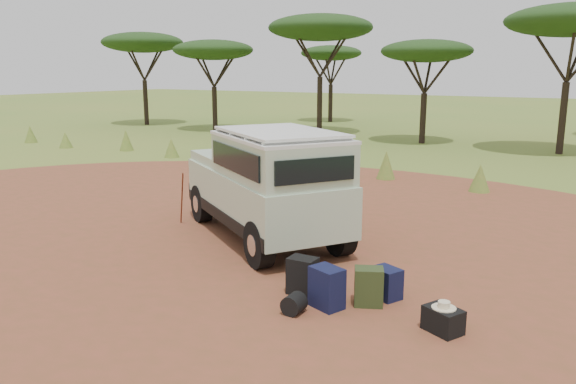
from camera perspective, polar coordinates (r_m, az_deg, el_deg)
The scene contains 13 objects.
ground at distance 10.74m, azimuth -8.24°, elevation -6.27°, with size 140.00×140.00×0.00m, color olive.
dirt_clearing at distance 10.74m, azimuth -8.24°, elevation -6.24°, with size 23.00×23.00×0.01m, color brown.
grass_fringe at distance 17.91m, azimuth 10.12°, elevation 2.47°, with size 36.60×1.60×0.90m.
acacia_treeline at distance 28.22m, azimuth 20.50°, elevation 14.52°, with size 46.70×13.20×6.26m.
safari_vehicle at distance 11.33m, azimuth -2.20°, elevation 0.63°, with size 4.92×4.07×2.29m.
walking_staff at distance 12.60m, azimuth -10.73°, elevation -0.66°, with size 0.03×0.03×1.32m, color maroon.
backpack_black at distance 8.72m, azimuth 1.50°, elevation -8.53°, with size 0.43×0.32×0.59m, color black.
backpack_navy at distance 8.26m, azimuth 3.96°, elevation -9.69°, with size 0.47×0.33×0.61m, color #13153E.
backpack_olive at distance 8.40m, azimuth 8.20°, elevation -9.52°, with size 0.41×0.30×0.57m, color #2E3D1C.
duffel_navy at distance 8.71m, azimuth 9.94°, elevation -9.12°, with size 0.43×0.32×0.48m, color #13153E.
hard_case at distance 7.84m, azimuth 15.47°, elevation -12.44°, with size 0.48×0.34×0.34m, color black.
stuff_sack at distance 8.10m, azimuth 0.61°, elevation -11.31°, with size 0.29×0.29×0.29m, color black.
safari_hat at distance 7.76m, azimuth 15.56°, elevation -11.06°, with size 0.32×0.32×0.09m.
Camera 1 is at (6.62, -7.75, 3.39)m, focal length 35.00 mm.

